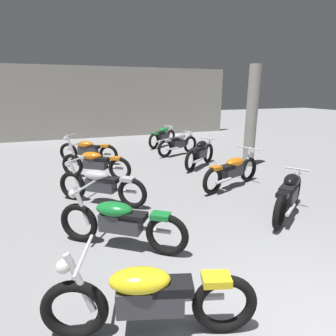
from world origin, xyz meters
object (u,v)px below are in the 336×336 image
support_pillar (251,117)px  motorcycle_left_row_0 (149,297)px  motorcycle_left_row_2 (101,184)px  motorcycle_right_row_5 (163,136)px  motorcycle_right_row_4 (178,143)px  motorcycle_left_row_1 (120,222)px  motorcycle_right_row_3 (200,153)px  motorcycle_right_row_1 (289,194)px  motorcycle_left_row_3 (95,163)px  motorcycle_right_row_2 (232,170)px  motorcycle_left_row_4 (88,150)px

support_pillar → motorcycle_left_row_0: bearing=-133.5°
motorcycle_left_row_2 → motorcycle_right_row_5: size_ratio=1.06×
motorcycle_left_row_0 → motorcycle_right_row_4: bearing=65.7°
motorcycle_left_row_1 → motorcycle_right_row_4: motorcycle_left_row_1 is taller
motorcycle_left_row_2 → motorcycle_right_row_3: size_ratio=1.08×
motorcycle_right_row_1 → motorcycle_left_row_1: bearing=-179.9°
motorcycle_left_row_3 → motorcycle_right_row_5: bearing=48.4°
motorcycle_left_row_2 → motorcycle_right_row_4: bearing=48.5°
motorcycle_right_row_1 → motorcycle_right_row_4: same height
motorcycle_left_row_0 → motorcycle_right_row_2: (3.27, 3.57, 0.00)m
motorcycle_left_row_2 → motorcycle_right_row_1: motorcycle_left_row_2 is taller
motorcycle_left_row_0 → motorcycle_left_row_1: size_ratio=1.15×
motorcycle_left_row_2 → motorcycle_left_row_3: size_ratio=0.97×
motorcycle_left_row_3 → support_pillar: bearing=-3.6°
motorcycle_right_row_3 → motorcycle_right_row_4: (-0.02, 1.84, 0.00)m
motorcycle_right_row_5 → support_pillar: bearing=-68.4°
support_pillar → motorcycle_right_row_1: 4.01m
motorcycle_left_row_2 → motorcycle_right_row_2: same height
support_pillar → motorcycle_right_row_2: 2.63m
motorcycle_left_row_2 → motorcycle_right_row_4: (3.41, 3.84, 0.01)m
support_pillar → motorcycle_right_row_3: size_ratio=1.96×
motorcycle_left_row_1 → motorcycle_right_row_5: size_ratio=1.10×
motorcycle_left_row_1 → motorcycle_right_row_3: (3.36, 3.92, 0.01)m
motorcycle_left_row_0 → motorcycle_left_row_4: 7.40m
support_pillar → motorcycle_right_row_1: support_pillar is taller
motorcycle_left_row_0 → motorcycle_left_row_4: (-0.01, 7.40, 0.00)m
motorcycle_left_row_1 → motorcycle_left_row_4: bearing=90.5°
motorcycle_left_row_1 → motorcycle_right_row_4: (3.34, 5.76, 0.01)m
motorcycle_left_row_2 → motorcycle_right_row_3: motorcycle_left_row_2 is taller
motorcycle_left_row_0 → motorcycle_right_row_3: bearing=59.0°
motorcycle_right_row_4 → motorcycle_right_row_5: size_ratio=1.14×
support_pillar → motorcycle_left_row_3: (-4.92, 0.31, -1.15)m
motorcycle_right_row_4 → motorcycle_left_row_0: bearing=-114.3°
motorcycle_left_row_0 → motorcycle_left_row_1: bearing=88.9°
motorcycle_left_row_1 → motorcycle_right_row_1: (3.34, 0.01, 0.01)m
motorcycle_left_row_1 → motorcycle_right_row_5: bearing=66.2°
support_pillar → motorcycle_right_row_5: size_ratio=1.93×
motorcycle_right_row_4 → motorcycle_right_row_5: same height
support_pillar → motorcycle_left_row_0: size_ratio=1.52×
motorcycle_right_row_3 → motorcycle_left_row_1: bearing=-130.6°
motorcycle_left_row_4 → motorcycle_right_row_5: size_ratio=1.13×
motorcycle_left_row_3 → motorcycle_right_row_4: bearing=30.3°
support_pillar → motorcycle_right_row_4: size_ratio=1.69×
motorcycle_right_row_3 → motorcycle_right_row_5: same height
motorcycle_right_row_3 → motorcycle_right_row_5: 3.63m
motorcycle_left_row_0 → motorcycle_left_row_4: same height
motorcycle_left_row_3 → motorcycle_right_row_3: (3.35, 0.11, 0.01)m
motorcycle_left_row_3 → motorcycle_right_row_1: 5.06m
support_pillar → motorcycle_left_row_4: size_ratio=1.70×
motorcycle_left_row_3 → motorcycle_right_row_2: bearing=-31.3°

